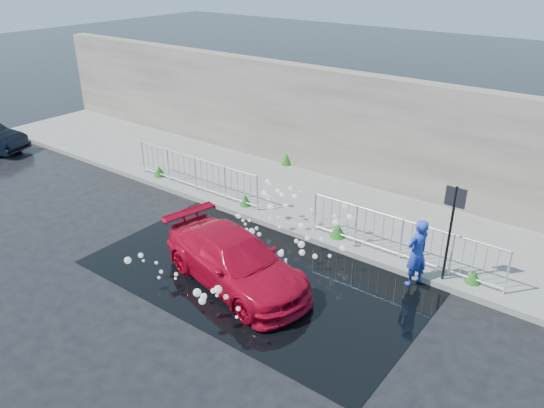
{
  "coord_description": "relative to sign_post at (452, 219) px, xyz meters",
  "views": [
    {
      "loc": [
        7.3,
        -7.56,
        7.04
      ],
      "look_at": [
        -0.34,
        2.52,
        1.0
      ],
      "focal_mm": 35.0,
      "sensor_mm": 36.0,
      "label": 1
    }
  ],
  "objects": [
    {
      "name": "railing_left",
      "position": [
        -8.2,
        0.25,
        -0.99
      ],
      "size": [
        5.05,
        0.05,
        1.1
      ],
      "color": "silver",
      "rests_on": "pavement"
    },
    {
      "name": "retaining_wall",
      "position": [
        -4.2,
        4.1,
        0.18
      ],
      "size": [
        30.0,
        0.6,
        3.5
      ],
      "primitive_type": "cube",
      "color": "#59544B",
      "rests_on": "pavement"
    },
    {
      "name": "weeds",
      "position": [
        -4.7,
        1.41,
        -1.39
      ],
      "size": [
        12.17,
        3.93,
        0.42
      ],
      "color": "#1B4F15",
      "rests_on": "pavement"
    },
    {
      "name": "curb",
      "position": [
        -4.2,
        -0.1,
        -1.64
      ],
      "size": [
        30.0,
        0.25,
        0.16
      ],
      "primitive_type": "cube",
      "color": "slate",
      "rests_on": "ground"
    },
    {
      "name": "person",
      "position": [
        -0.55,
        -0.36,
        -0.89
      ],
      "size": [
        0.6,
        0.71,
        1.67
      ],
      "primitive_type": "imported",
      "rotation": [
        0.0,
        0.0,
        -1.96
      ],
      "color": "#2037A3",
      "rests_on": "ground"
    },
    {
      "name": "railing_right",
      "position": [
        -1.2,
        0.25,
        -0.99
      ],
      "size": [
        5.05,
        0.05,
        1.1
      ],
      "color": "silver",
      "rests_on": "pavement"
    },
    {
      "name": "puddle",
      "position": [
        -3.7,
        -2.1,
        -1.72
      ],
      "size": [
        8.0,
        5.0,
        0.01
      ],
      "primitive_type": "cube",
      "color": "black",
      "rests_on": "ground"
    },
    {
      "name": "red_car",
      "position": [
        -3.88,
        -2.85,
        -1.12
      ],
      "size": [
        4.44,
        2.59,
        1.21
      ],
      "primitive_type": "imported",
      "rotation": [
        0.0,
        0.0,
        1.34
      ],
      "color": "#A8061F",
      "rests_on": "ground"
    },
    {
      "name": "pavement",
      "position": [
        -4.2,
        1.9,
        -1.65
      ],
      "size": [
        30.0,
        4.0,
        0.15
      ],
      "primitive_type": "cube",
      "color": "slate",
      "rests_on": "ground"
    },
    {
      "name": "sign_post",
      "position": [
        0.0,
        0.0,
        0.0
      ],
      "size": [
        0.45,
        0.06,
        2.5
      ],
      "color": "black",
      "rests_on": "ground"
    },
    {
      "name": "ground",
      "position": [
        -4.2,
        -3.1,
        -1.72
      ],
      "size": [
        90.0,
        90.0,
        0.0
      ],
      "primitive_type": "plane",
      "color": "black",
      "rests_on": "ground"
    },
    {
      "name": "water_spray",
      "position": [
        -3.98,
        -1.56,
        -1.01
      ],
      "size": [
        3.7,
        5.45,
        1.1
      ],
      "color": "white",
      "rests_on": "ground"
    }
  ]
}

